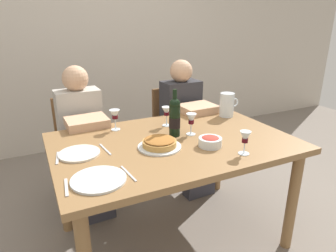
# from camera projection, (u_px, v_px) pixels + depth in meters

# --- Properties ---
(ground_plane) EXTENTS (8.00, 8.00, 0.00)m
(ground_plane) POSITION_uv_depth(u_px,v_px,m) (173.00, 237.00, 2.16)
(ground_plane) COLOR slate
(back_wall) EXTENTS (8.00, 0.10, 2.80)m
(back_wall) POSITION_uv_depth(u_px,v_px,m) (94.00, 28.00, 3.40)
(back_wall) COLOR beige
(back_wall) RESTS_ON ground
(dining_table) EXTENTS (1.50, 1.00, 0.76)m
(dining_table) POSITION_uv_depth(u_px,v_px,m) (173.00, 153.00, 1.94)
(dining_table) COLOR olive
(dining_table) RESTS_ON ground
(wine_bottle) EXTENTS (0.07, 0.07, 0.31)m
(wine_bottle) POSITION_uv_depth(u_px,v_px,m) (175.00, 117.00, 1.94)
(wine_bottle) COLOR black
(wine_bottle) RESTS_ON dining_table
(water_pitcher) EXTENTS (0.17, 0.11, 0.19)m
(water_pitcher) POSITION_uv_depth(u_px,v_px,m) (227.00, 106.00, 2.35)
(water_pitcher) COLOR silver
(water_pitcher) RESTS_ON dining_table
(baked_tart) EXTENTS (0.26, 0.26, 0.06)m
(baked_tart) POSITION_uv_depth(u_px,v_px,m) (160.00, 143.00, 1.79)
(baked_tart) COLOR silver
(baked_tart) RESTS_ON dining_table
(salad_bowl) EXTENTS (0.14, 0.14, 0.07)m
(salad_bowl) POSITION_uv_depth(u_px,v_px,m) (210.00, 141.00, 1.80)
(salad_bowl) COLOR silver
(salad_bowl) RESTS_ON dining_table
(wine_glass_left_diner) EXTENTS (0.06, 0.06, 0.14)m
(wine_glass_left_diner) POSITION_uv_depth(u_px,v_px,m) (245.00, 138.00, 1.68)
(wine_glass_left_diner) COLOR silver
(wine_glass_left_diner) RESTS_ON dining_table
(wine_glass_right_diner) EXTENTS (0.07, 0.07, 0.15)m
(wine_glass_right_diner) POSITION_uv_depth(u_px,v_px,m) (115.00, 115.00, 2.05)
(wine_glass_right_diner) COLOR silver
(wine_glass_right_diner) RESTS_ON dining_table
(wine_glass_centre) EXTENTS (0.07, 0.07, 0.14)m
(wine_glass_centre) POSITION_uv_depth(u_px,v_px,m) (167.00, 112.00, 2.13)
(wine_glass_centre) COLOR silver
(wine_glass_centre) RESTS_ON dining_table
(wine_glass_spare) EXTENTS (0.07, 0.07, 0.15)m
(wine_glass_spare) POSITION_uv_depth(u_px,v_px,m) (191.00, 120.00, 1.97)
(wine_glass_spare) COLOR silver
(wine_glass_spare) RESTS_ON dining_table
(dinner_plate_left_setting) EXTENTS (0.27, 0.27, 0.01)m
(dinner_plate_left_setting) POSITION_uv_depth(u_px,v_px,m) (99.00, 179.00, 1.43)
(dinner_plate_left_setting) COLOR silver
(dinner_plate_left_setting) RESTS_ON dining_table
(dinner_plate_right_setting) EXTENTS (0.23, 0.23, 0.01)m
(dinner_plate_right_setting) POSITION_uv_depth(u_px,v_px,m) (79.00, 153.00, 1.70)
(dinner_plate_right_setting) COLOR silver
(dinner_plate_right_setting) RESTS_ON dining_table
(fork_left_setting) EXTENTS (0.03, 0.16, 0.00)m
(fork_left_setting) POSITION_uv_depth(u_px,v_px,m) (66.00, 187.00, 1.37)
(fork_left_setting) COLOR silver
(fork_left_setting) RESTS_ON dining_table
(knife_left_setting) EXTENTS (0.03, 0.18, 0.00)m
(knife_left_setting) POSITION_uv_depth(u_px,v_px,m) (128.00, 173.00, 1.49)
(knife_left_setting) COLOR silver
(knife_left_setting) RESTS_ON dining_table
(knife_right_setting) EXTENTS (0.03, 0.18, 0.00)m
(knife_right_setting) POSITION_uv_depth(u_px,v_px,m) (105.00, 149.00, 1.77)
(knife_right_setting) COLOR silver
(knife_right_setting) RESTS_ON dining_table
(spoon_right_setting) EXTENTS (0.04, 0.16, 0.00)m
(spoon_right_setting) POSITION_uv_depth(u_px,v_px,m) (58.00, 158.00, 1.66)
(spoon_right_setting) COLOR silver
(spoon_right_setting) RESTS_ON dining_table
(chair_left) EXTENTS (0.41, 0.41, 0.87)m
(chair_left) POSITION_uv_depth(u_px,v_px,m) (79.00, 141.00, 2.58)
(chair_left) COLOR brown
(chair_left) RESTS_ON ground
(diner_left) EXTENTS (0.35, 0.51, 1.16)m
(diner_left) POSITION_uv_depth(u_px,v_px,m) (84.00, 137.00, 2.35)
(diner_left) COLOR #B7B2A8
(diner_left) RESTS_ON ground
(chair_right) EXTENTS (0.42, 0.42, 0.87)m
(chair_right) POSITION_uv_depth(u_px,v_px,m) (174.00, 127.00, 2.91)
(chair_right) COLOR brown
(chair_right) RESTS_ON ground
(diner_right) EXTENTS (0.35, 0.51, 1.16)m
(diner_right) POSITION_uv_depth(u_px,v_px,m) (187.00, 123.00, 2.67)
(diner_right) COLOR #2D2D33
(diner_right) RESTS_ON ground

